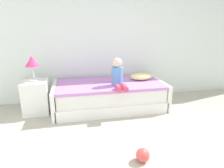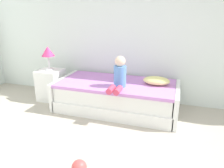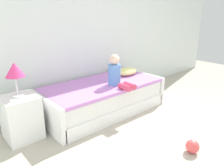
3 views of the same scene
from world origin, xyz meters
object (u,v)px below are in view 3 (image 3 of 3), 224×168
at_px(nightstand, 21,118).
at_px(pillow, 127,72).
at_px(bed, 102,97).
at_px(toy_ball, 192,146).
at_px(table_lamp, 15,71).
at_px(child_figure, 116,73).

xyz_separation_m(nightstand, pillow, (2.02, 0.06, 0.26)).
bearing_deg(bed, toy_ball, -87.14).
xyz_separation_m(table_lamp, pillow, (2.02, 0.06, -0.37)).
bearing_deg(table_lamp, child_figure, -10.24).
bearing_deg(toy_ball, table_lamp, 130.33).
bearing_deg(child_figure, nightstand, 169.76).
bearing_deg(nightstand, child_figure, -10.24).
xyz_separation_m(child_figure, pillow, (0.56, 0.33, -0.14)).
bearing_deg(pillow, nightstand, -178.18).
bearing_deg(child_figure, pillow, 30.55).
bearing_deg(pillow, child_figure, -149.45).
bearing_deg(nightstand, bed, -1.52).
height_order(nightstand, pillow, pillow).
distance_m(table_lamp, pillow, 2.05).
xyz_separation_m(table_lamp, toy_ball, (1.43, -1.69, -0.85)).
xyz_separation_m(bed, nightstand, (-1.35, 0.04, 0.05)).
relative_size(bed, pillow, 4.80).
distance_m(bed, pillow, 0.75).
distance_m(bed, toy_ball, 1.66).
height_order(nightstand, toy_ball, nightstand).
height_order(nightstand, table_lamp, table_lamp).
xyz_separation_m(nightstand, table_lamp, (0.00, 0.00, 0.64)).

